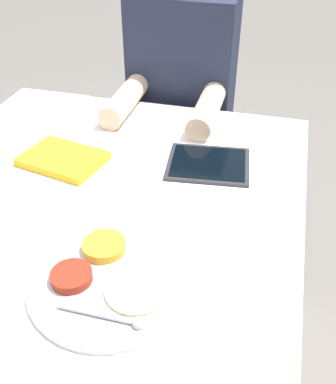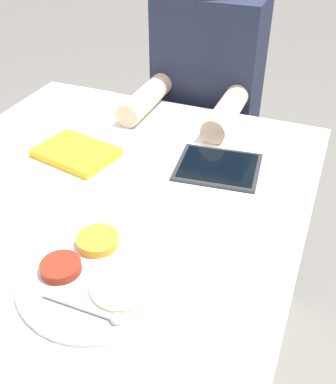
% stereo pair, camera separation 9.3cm
% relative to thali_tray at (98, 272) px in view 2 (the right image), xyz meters
% --- Properties ---
extents(ground_plane, '(12.00, 12.00, 0.00)m').
position_rel_thali_tray_xyz_m(ground_plane, '(-0.13, 0.23, -0.72)').
color(ground_plane, '#605B56').
extents(dining_table, '(0.94, 1.03, 0.72)m').
position_rel_thali_tray_xyz_m(dining_table, '(-0.13, 0.23, -0.37)').
color(dining_table, silver).
rests_on(dining_table, ground_plane).
extents(thali_tray, '(0.30, 0.30, 0.03)m').
position_rel_thali_tray_xyz_m(thali_tray, '(0.00, 0.00, 0.00)').
color(thali_tray, '#B7BABF').
rests_on(thali_tray, dining_table).
extents(red_notebook, '(0.22, 0.18, 0.02)m').
position_rel_thali_tray_xyz_m(red_notebook, '(-0.26, 0.35, 0.00)').
color(red_notebook, silver).
rests_on(red_notebook, dining_table).
extents(tablet_device, '(0.22, 0.19, 0.01)m').
position_rel_thali_tray_xyz_m(tablet_device, '(0.10, 0.43, -0.00)').
color(tablet_device, '#28282D').
rests_on(tablet_device, dining_table).
extents(person_diner, '(0.34, 0.47, 1.18)m').
position_rel_thali_tray_xyz_m(person_diner, '(-0.08, 0.89, -0.16)').
color(person_diner, black).
rests_on(person_diner, ground_plane).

